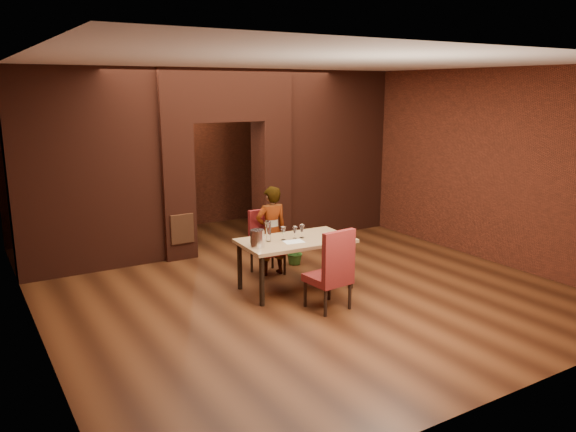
% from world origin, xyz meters
% --- Properties ---
extents(floor, '(8.00, 8.00, 0.00)m').
position_xyz_m(floor, '(0.00, 0.00, 0.00)').
color(floor, '#4D2713').
rests_on(floor, ground).
extents(ceiling, '(7.00, 8.00, 0.04)m').
position_xyz_m(ceiling, '(0.00, 0.00, 3.20)').
color(ceiling, silver).
rests_on(ceiling, ground).
extents(wall_back, '(7.00, 0.04, 3.20)m').
position_xyz_m(wall_back, '(0.00, 4.00, 1.60)').
color(wall_back, maroon).
rests_on(wall_back, ground).
extents(wall_front, '(7.00, 0.04, 3.20)m').
position_xyz_m(wall_front, '(0.00, -4.00, 1.60)').
color(wall_front, maroon).
rests_on(wall_front, ground).
extents(wall_left, '(0.04, 8.00, 3.20)m').
position_xyz_m(wall_left, '(-3.50, 0.00, 1.60)').
color(wall_left, maroon).
rests_on(wall_left, ground).
extents(wall_right, '(0.04, 8.00, 3.20)m').
position_xyz_m(wall_right, '(3.50, 0.00, 1.60)').
color(wall_right, maroon).
rests_on(wall_right, ground).
extents(pillar_left, '(0.55, 0.55, 2.30)m').
position_xyz_m(pillar_left, '(-0.95, 2.00, 1.15)').
color(pillar_left, maroon).
rests_on(pillar_left, ground).
extents(pillar_right, '(0.55, 0.55, 2.30)m').
position_xyz_m(pillar_right, '(0.95, 2.00, 1.15)').
color(pillar_right, maroon).
rests_on(pillar_right, ground).
extents(lintel, '(2.45, 0.55, 0.90)m').
position_xyz_m(lintel, '(0.00, 2.00, 2.75)').
color(lintel, maroon).
rests_on(lintel, ground).
extents(wing_wall_left, '(2.28, 0.35, 3.20)m').
position_xyz_m(wing_wall_left, '(-2.36, 2.00, 1.60)').
color(wing_wall_left, maroon).
rests_on(wing_wall_left, ground).
extents(wing_wall_right, '(2.28, 0.35, 3.20)m').
position_xyz_m(wing_wall_right, '(2.36, 2.00, 1.60)').
color(wing_wall_right, maroon).
rests_on(wing_wall_right, ground).
extents(vent_panel, '(0.40, 0.03, 0.50)m').
position_xyz_m(vent_panel, '(-0.95, 1.71, 0.55)').
color(vent_panel, '#A75930').
rests_on(vent_panel, ground).
extents(rear_door, '(0.90, 0.08, 2.10)m').
position_xyz_m(rear_door, '(-0.40, 3.94, 1.05)').
color(rear_door, black).
rests_on(rear_door, ground).
extents(rear_door_frame, '(1.02, 0.04, 2.22)m').
position_xyz_m(rear_door_frame, '(-0.40, 3.90, 1.05)').
color(rear_door_frame, black).
rests_on(rear_door_frame, ground).
extents(dining_table, '(1.65, 0.98, 0.75)m').
position_xyz_m(dining_table, '(-0.06, -0.46, 0.37)').
color(dining_table, '#A37956').
rests_on(dining_table, ground).
extents(chair_far, '(0.46, 0.46, 1.00)m').
position_xyz_m(chair_far, '(-0.06, 0.34, 0.50)').
color(chair_far, maroon).
rests_on(chair_far, ground).
extents(chair_near, '(0.54, 0.54, 1.10)m').
position_xyz_m(chair_near, '(-0.08, -1.31, 0.55)').
color(chair_near, maroon).
rests_on(chair_near, ground).
extents(person_seated, '(0.54, 0.38, 1.41)m').
position_xyz_m(person_seated, '(-0.03, 0.29, 0.70)').
color(person_seated, white).
rests_on(person_seated, ground).
extents(wine_glass_a, '(0.08, 0.08, 0.20)m').
position_xyz_m(wine_glass_a, '(-0.23, -0.42, 0.85)').
color(wine_glass_a, white).
rests_on(wine_glass_a, dining_table).
extents(wine_glass_b, '(0.07, 0.07, 0.18)m').
position_xyz_m(wine_glass_b, '(-0.05, -0.43, 0.84)').
color(wine_glass_b, white).
rests_on(wine_glass_b, dining_table).
extents(wine_glass_c, '(0.08, 0.08, 0.20)m').
position_xyz_m(wine_glass_c, '(0.06, -0.45, 0.85)').
color(wine_glass_c, white).
rests_on(wine_glass_c, dining_table).
extents(tasting_sheet, '(0.30, 0.24, 0.00)m').
position_xyz_m(tasting_sheet, '(-0.15, -0.57, 0.75)').
color(tasting_sheet, white).
rests_on(tasting_sheet, dining_table).
extents(wine_bucket, '(0.20, 0.20, 0.24)m').
position_xyz_m(wine_bucket, '(-0.72, -0.54, 0.87)').
color(wine_bucket, silver).
rests_on(wine_bucket, dining_table).
extents(water_bottle, '(0.07, 0.07, 0.31)m').
position_xyz_m(water_bottle, '(-0.44, -0.36, 0.90)').
color(water_bottle, white).
rests_on(water_bottle, dining_table).
extents(potted_plant, '(0.52, 0.51, 0.44)m').
position_xyz_m(potted_plant, '(0.56, 0.54, 0.22)').
color(potted_plant, '#336524').
rests_on(potted_plant, ground).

